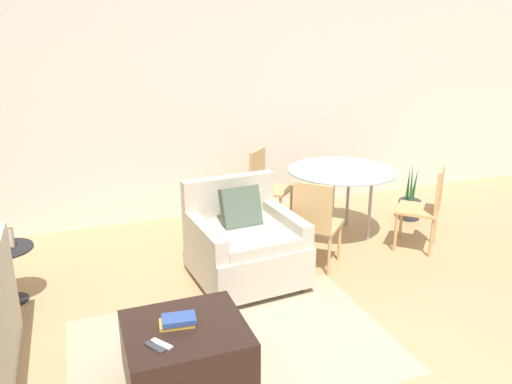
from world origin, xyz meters
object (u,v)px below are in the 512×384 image
(side_table, at_px, (8,264))
(picture_frame, at_px, (3,239))
(dining_chair_near_left, at_px, (315,219))
(book_stack, at_px, (178,321))
(potted_plant_small, at_px, (409,206))
(dining_chair_near_right, at_px, (427,203))
(dining_chair_far_left, at_px, (265,182))
(dining_table, at_px, (342,176))
(tv_remote_secondary, at_px, (155,347))
(ottoman, at_px, (186,355))
(tv_remote_primary, at_px, (161,344))
(armchair, at_px, (244,244))

(side_table, relative_size, picture_frame, 2.91)
(picture_frame, height_order, dining_chair_near_left, dining_chair_near_left)
(book_stack, xyz_separation_m, potted_plant_small, (3.32, 2.03, -0.32))
(dining_chair_near_left, distance_m, dining_chair_near_right, 1.31)
(dining_chair_far_left, bearing_deg, picture_frame, -160.57)
(dining_table, relative_size, dining_chair_far_left, 1.34)
(potted_plant_small, bearing_deg, dining_chair_near_left, -154.80)
(dining_chair_near_left, height_order, potted_plant_small, dining_chair_near_left)
(book_stack, height_order, potted_plant_small, potted_plant_small)
(tv_remote_secondary, height_order, dining_chair_near_right, dining_chair_near_right)
(book_stack, xyz_separation_m, dining_chair_near_left, (1.59, 1.22, 0.03))
(potted_plant_small, bearing_deg, side_table, -174.00)
(ottoman, bearing_deg, dining_chair_far_left, 58.78)
(side_table, relative_size, potted_plant_small, 0.70)
(dining_chair_near_left, bearing_deg, picture_frame, 172.77)
(tv_remote_primary, height_order, potted_plant_small, potted_plant_small)
(dining_chair_near_right, relative_size, potted_plant_small, 1.25)
(tv_remote_primary, height_order, tv_remote_secondary, same)
(tv_remote_primary, height_order, dining_chair_near_left, dining_chair_near_left)
(book_stack, relative_size, side_table, 0.49)
(tv_remote_primary, distance_m, dining_chair_near_right, 3.34)
(picture_frame, bearing_deg, book_stack, -54.03)
(side_table, height_order, potted_plant_small, potted_plant_small)
(tv_remote_primary, xyz_separation_m, potted_plant_small, (3.46, 2.21, -0.30))
(book_stack, bearing_deg, side_table, 125.97)
(dining_chair_near_left, relative_size, dining_chair_far_left, 1.00)
(side_table, relative_size, dining_chair_far_left, 0.56)
(tv_remote_secondary, bearing_deg, picture_frame, 118.57)
(tv_remote_secondary, bearing_deg, potted_plant_small, 32.44)
(book_stack, distance_m, dining_table, 2.93)
(dining_chair_near_right, bearing_deg, armchair, 179.19)
(armchair, distance_m, dining_chair_near_left, 0.73)
(tv_remote_primary, xyz_separation_m, side_table, (-1.00, 1.74, -0.11))
(ottoman, relative_size, tv_remote_primary, 5.03)
(dining_table, xyz_separation_m, potted_plant_small, (1.08, 0.16, -0.53))
(side_table, bearing_deg, armchair, -8.95)
(potted_plant_small, bearing_deg, armchair, -162.16)
(book_stack, xyz_separation_m, tv_remote_primary, (-0.14, -0.17, -0.02))
(dining_chair_near_left, relative_size, potted_plant_small, 1.25)
(side_table, bearing_deg, dining_chair_near_left, -7.24)
(tv_remote_secondary, bearing_deg, armchair, 53.64)
(armchair, xyz_separation_m, picture_frame, (-2.02, 0.32, 0.23))
(dining_table, relative_size, dining_chair_near_right, 1.34)
(potted_plant_small, bearing_deg, book_stack, -148.50)
(dining_table, bearing_deg, ottoman, -139.14)
(armchair, relative_size, dining_chair_near_left, 1.13)
(picture_frame, bearing_deg, dining_chair_near_left, -7.23)
(dining_table, bearing_deg, picture_frame, -174.80)
(dining_table, bearing_deg, tv_remote_secondary, -139.58)
(picture_frame, xyz_separation_m, dining_table, (3.38, 0.31, 0.11))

